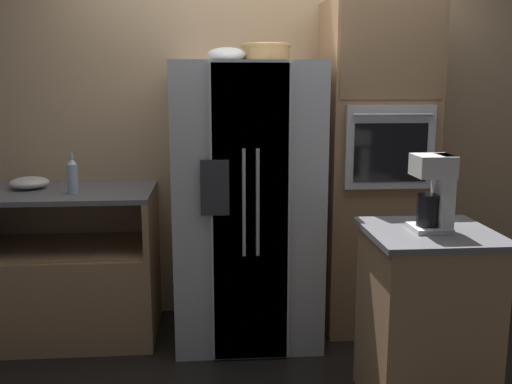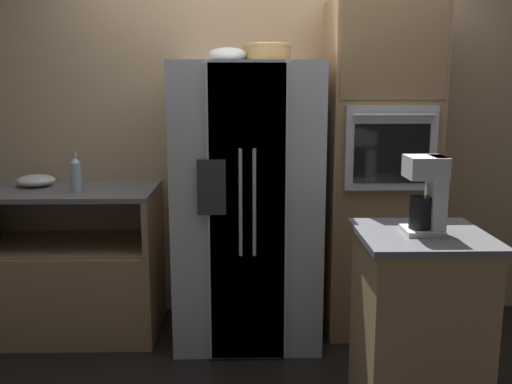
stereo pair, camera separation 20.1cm
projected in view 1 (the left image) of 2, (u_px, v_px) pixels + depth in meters
ground_plane at (264, 334)px, 3.68m from camera, size 20.00×20.00×0.00m
wall_back at (258, 112)px, 3.87m from camera, size 12.00×0.06×2.80m
counter_left at (49, 283)px, 3.60m from camera, size 1.31×0.66×0.94m
refrigerator at (246, 203)px, 3.55m from camera, size 0.88×0.81×1.72m
wall_oven at (374, 168)px, 3.68m from camera, size 0.65×0.64×2.10m
island_counter at (425, 320)px, 2.78m from camera, size 0.60×0.60×0.91m
wicker_basket at (266, 52)px, 3.41m from camera, size 0.30×0.30×0.11m
fruit_bowl at (227, 54)px, 3.36m from camera, size 0.23×0.23×0.08m
bottle_tall at (72, 176)px, 3.39m from camera, size 0.06×0.06×0.25m
mixing_bowl at (29, 183)px, 3.56m from camera, size 0.24×0.24×0.07m
coffee_maker at (436, 190)px, 2.65m from camera, size 0.17×0.18×0.36m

